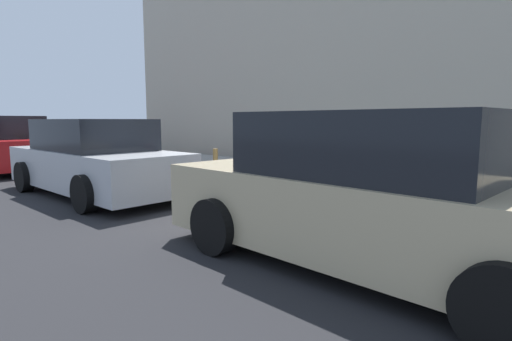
# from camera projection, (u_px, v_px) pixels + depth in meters

# --- Properties ---
(ground_plane) EXTENTS (40.00, 40.00, 0.00)m
(ground_plane) POSITION_uv_depth(u_px,v_px,m) (235.00, 197.00, 7.88)
(ground_plane) COLOR black
(sidewalk_curb) EXTENTS (18.00, 5.00, 0.14)m
(sidewalk_curb) POSITION_uv_depth(u_px,v_px,m) (309.00, 180.00, 9.70)
(sidewalk_curb) COLOR gray
(sidewalk_curb) RESTS_ON ground_plane
(suitcase_teal_0) EXTENTS (0.50, 0.23, 0.75)m
(suitcase_teal_0) POSITION_uv_depth(u_px,v_px,m) (401.00, 191.00, 6.29)
(suitcase_teal_0) COLOR #0F606B
(suitcase_teal_0) RESTS_ON sidewalk_curb
(suitcase_maroon_1) EXTENTS (0.44, 0.26, 0.78)m
(suitcase_maroon_1) POSITION_uv_depth(u_px,v_px,m) (371.00, 186.00, 6.72)
(suitcase_maroon_1) COLOR maroon
(suitcase_maroon_1) RESTS_ON sidewalk_curb
(suitcase_red_2) EXTENTS (0.42, 0.21, 1.02)m
(suitcase_red_2) POSITION_uv_depth(u_px,v_px,m) (344.00, 178.00, 7.06)
(suitcase_red_2) COLOR red
(suitcase_red_2) RESTS_ON sidewalk_curb
(suitcase_silver_3) EXTENTS (0.41, 0.26, 1.03)m
(suitcase_silver_3) POSITION_uv_depth(u_px,v_px,m) (317.00, 176.00, 7.30)
(suitcase_silver_3) COLOR #9EA0A8
(suitcase_silver_3) RESTS_ON sidewalk_curb
(suitcase_olive_4) EXTENTS (0.44, 0.24, 0.78)m
(suitcase_olive_4) POSITION_uv_depth(u_px,v_px,m) (297.00, 178.00, 7.69)
(suitcase_olive_4) COLOR #59601E
(suitcase_olive_4) RESTS_ON sidewalk_curb
(suitcase_black_5) EXTENTS (0.47, 0.23, 0.78)m
(suitcase_black_5) POSITION_uv_depth(u_px,v_px,m) (273.00, 171.00, 7.98)
(suitcase_black_5) COLOR black
(suitcase_black_5) RESTS_ON sidewalk_curb
(fire_hydrant) EXTENTS (0.39, 0.21, 0.84)m
(fire_hydrant) POSITION_uv_depth(u_px,v_px,m) (245.00, 164.00, 8.58)
(fire_hydrant) COLOR #D89E0C
(fire_hydrant) RESTS_ON sidewalk_curb
(bollard_post) EXTENTS (0.11, 0.11, 0.74)m
(bollard_post) POSITION_uv_depth(u_px,v_px,m) (215.00, 165.00, 8.99)
(bollard_post) COLOR brown
(bollard_post) RESTS_ON sidewalk_curb
(parked_car_beige_0) EXTENTS (4.70, 2.10, 1.60)m
(parked_car_beige_0) POSITION_uv_depth(u_px,v_px,m) (370.00, 196.00, 4.06)
(parked_car_beige_0) COLOR tan
(parked_car_beige_0) RESTS_ON ground_plane
(parked_car_silver_1) EXTENTS (4.69, 1.98, 1.53)m
(parked_car_silver_1) POSITION_uv_depth(u_px,v_px,m) (94.00, 160.00, 8.06)
(parked_car_silver_1) COLOR #B2B5BA
(parked_car_silver_1) RESTS_ON ground_plane
(parked_car_red_2) EXTENTS (4.33, 2.10, 1.63)m
(parked_car_red_2) POSITION_uv_depth(u_px,v_px,m) (4.00, 146.00, 11.88)
(parked_car_red_2) COLOR #AD1619
(parked_car_red_2) RESTS_ON ground_plane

